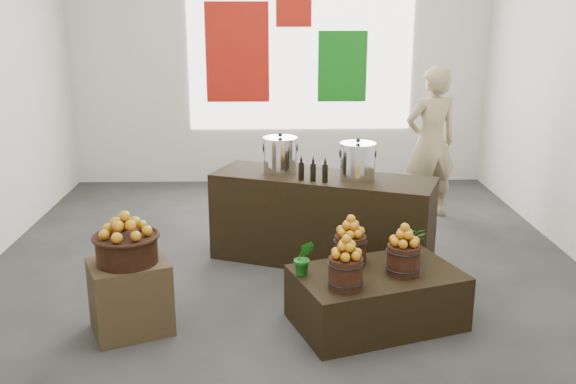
{
  "coord_description": "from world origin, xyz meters",
  "views": [
    {
      "loc": [
        -0.13,
        -5.83,
        2.51
      ],
      "look_at": [
        0.02,
        -0.4,
        0.95
      ],
      "focal_mm": 40.0,
      "sensor_mm": 36.0,
      "label": 1
    }
  ],
  "objects_px": {
    "crate": "(130,297)",
    "stock_pot_center": "(357,162)",
    "shopper": "(431,143)",
    "wicker_basket": "(127,249)",
    "counter": "(322,219)",
    "stock_pot_left": "(280,156)",
    "display_table": "(376,298)"
  },
  "relations": [
    {
      "from": "stock_pot_left",
      "to": "shopper",
      "type": "relative_size",
      "value": 0.18
    },
    {
      "from": "stock_pot_left",
      "to": "shopper",
      "type": "distance_m",
      "value": 2.24
    },
    {
      "from": "counter",
      "to": "stock_pot_center",
      "type": "relative_size",
      "value": 6.47
    },
    {
      "from": "wicker_basket",
      "to": "crate",
      "type": "bearing_deg",
      "value": 0.0
    },
    {
      "from": "display_table",
      "to": "stock_pot_center",
      "type": "relative_size",
      "value": 3.87
    },
    {
      "from": "crate",
      "to": "stock_pot_center",
      "type": "xyz_separation_m",
      "value": [
        1.97,
        1.32,
        0.77
      ]
    },
    {
      "from": "counter",
      "to": "display_table",
      "type": "bearing_deg",
      "value": -54.35
    },
    {
      "from": "stock_pot_left",
      "to": "stock_pot_center",
      "type": "height_order",
      "value": "same"
    },
    {
      "from": "crate",
      "to": "stock_pot_left",
      "type": "bearing_deg",
      "value": 52.92
    },
    {
      "from": "wicker_basket",
      "to": "stock_pot_center",
      "type": "xyz_separation_m",
      "value": [
        1.97,
        1.32,
        0.37
      ]
    },
    {
      "from": "counter",
      "to": "stock_pot_left",
      "type": "bearing_deg",
      "value": 180.0
    },
    {
      "from": "wicker_basket",
      "to": "stock_pot_left",
      "type": "height_order",
      "value": "stock_pot_left"
    },
    {
      "from": "wicker_basket",
      "to": "counter",
      "type": "height_order",
      "value": "counter"
    },
    {
      "from": "display_table",
      "to": "shopper",
      "type": "relative_size",
      "value": 0.71
    },
    {
      "from": "display_table",
      "to": "stock_pot_center",
      "type": "bearing_deg",
      "value": 71.96
    },
    {
      "from": "display_table",
      "to": "counter",
      "type": "height_order",
      "value": "counter"
    },
    {
      "from": "wicker_basket",
      "to": "stock_pot_center",
      "type": "bearing_deg",
      "value": 33.91
    },
    {
      "from": "crate",
      "to": "stock_pot_center",
      "type": "relative_size",
      "value": 1.74
    },
    {
      "from": "stock_pot_center",
      "to": "shopper",
      "type": "distance_m",
      "value": 1.92
    },
    {
      "from": "wicker_basket",
      "to": "shopper",
      "type": "xyz_separation_m",
      "value": [
        3.07,
        2.88,
        0.23
      ]
    },
    {
      "from": "crate",
      "to": "display_table",
      "type": "xyz_separation_m",
      "value": [
        1.99,
        0.08,
        -0.07
      ]
    },
    {
      "from": "display_table",
      "to": "wicker_basket",
      "type": "bearing_deg",
      "value": 163.35
    },
    {
      "from": "shopper",
      "to": "wicker_basket",
      "type": "bearing_deg",
      "value": 27.81
    },
    {
      "from": "wicker_basket",
      "to": "shopper",
      "type": "distance_m",
      "value": 4.22
    },
    {
      "from": "crate",
      "to": "wicker_basket",
      "type": "distance_m",
      "value": 0.4
    },
    {
      "from": "crate",
      "to": "counter",
      "type": "height_order",
      "value": "counter"
    },
    {
      "from": "wicker_basket",
      "to": "counter",
      "type": "xyz_separation_m",
      "value": [
        1.64,
        1.45,
        -0.25
      ]
    },
    {
      "from": "crate",
      "to": "display_table",
      "type": "relative_size",
      "value": 0.45
    },
    {
      "from": "stock_pot_left",
      "to": "wicker_basket",
      "type": "bearing_deg",
      "value": -127.08
    },
    {
      "from": "counter",
      "to": "stock_pot_left",
      "type": "height_order",
      "value": "stock_pot_left"
    },
    {
      "from": "stock_pot_center",
      "to": "shopper",
      "type": "xyz_separation_m",
      "value": [
        1.1,
        1.56,
        -0.14
      ]
    },
    {
      "from": "stock_pot_center",
      "to": "counter",
      "type": "bearing_deg",
      "value": 158.38
    }
  ]
}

